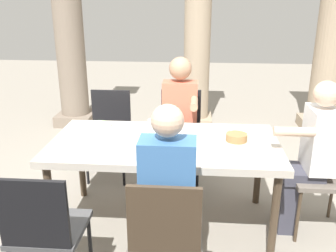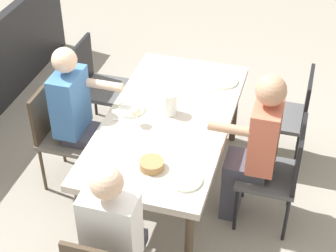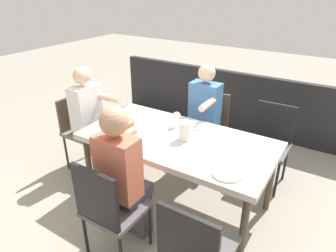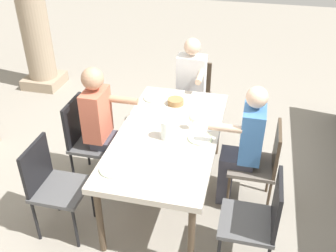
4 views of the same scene
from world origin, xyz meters
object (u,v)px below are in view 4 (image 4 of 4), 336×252
water_pitcher (167,130)px  chair_west_north (52,182)px  plate_1 (200,138)px  wine_glass_1 (193,118)px  diner_woman_green (190,88)px  dining_table (168,139)px  chair_mid_south (261,161)px  diner_guest_third (243,145)px  plate_2 (154,98)px  diner_man_white (103,124)px  chair_head_east (192,92)px  plate_0 (114,169)px  bread_basket (176,102)px  chair_west_south (258,218)px  chair_mid_north (86,136)px

water_pitcher → chair_west_north: bearing=123.5°
plate_1 → wine_glass_1: (0.16, 0.10, 0.11)m
diner_woman_green → plate_1: size_ratio=5.62×
dining_table → plate_1: size_ratio=8.09×
chair_mid_south → plate_1: size_ratio=3.97×
wine_glass_1 → chair_west_north: bearing=126.1°
diner_guest_third → plate_2: diner_guest_third is taller
diner_man_white → wine_glass_1: 0.92m
chair_mid_south → diner_man_white: 1.59m
dining_table → diner_guest_third: diner_guest_third is taller
chair_head_east → plate_0: chair_head_east is taller
chair_head_east → plate_0: (-1.97, 0.30, 0.24)m
diner_woman_green → bread_basket: diner_woman_green is taller
dining_table → plate_1: bearing=-94.6°
plate_2 → plate_0: bearing=-179.9°
chair_west_south → chair_mid_north: 1.94m
chair_mid_south → diner_guest_third: 0.25m
dining_table → water_pitcher: 0.16m
chair_west_south → diner_man_white: 1.76m
dining_table → chair_west_north: 1.12m
dining_table → diner_man_white: bearing=82.6°
plate_2 → bread_basket: (-0.06, -0.25, 0.02)m
chair_mid_south → plate_2: chair_mid_south is taller
wine_glass_1 → water_pitcher: bearing=135.6°
chair_west_north → wine_glass_1: bearing=-53.9°
chair_west_south → chair_mid_north: chair_mid_north is taller
chair_mid_south → diner_guest_third: bearing=90.9°
wine_glass_1 → water_pitcher: 0.29m
chair_west_north → diner_woman_green: 2.03m
dining_table → chair_west_south: (-0.67, -0.89, -0.17)m
chair_mid_north → chair_head_east: size_ratio=1.05×
chair_west_north → diner_man_white: size_ratio=0.69×
dining_table → bread_basket: size_ratio=10.79×
chair_west_south → plate_0: chair_west_south is taller
chair_mid_south → wine_glass_1: wine_glass_1 is taller
diner_guest_third → plate_0: bearing=125.3°
bread_basket → plate_1: bearing=-148.9°
plate_1 → plate_0: bearing=134.6°
chair_mid_north → plate_1: chair_mid_north is taller
dining_table → diner_woman_green: (1.15, -0.00, -0.01)m
diner_guest_third → plate_0: diner_guest_third is taller
diner_woman_green → water_pitcher: 1.23m
chair_mid_south → water_pitcher: bearing=100.2°
diner_guest_third → plate_1: bearing=105.4°
chair_mid_south → plate_2: size_ratio=3.82×
chair_mid_north → plate_1: (-0.11, -1.21, 0.24)m
chair_west_north → diner_guest_third: 1.77m
chair_mid_north → diner_woman_green: size_ratio=0.73×
chair_west_north → chair_head_east: bearing=-24.0°
bread_basket → wine_glass_1: bearing=-149.3°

